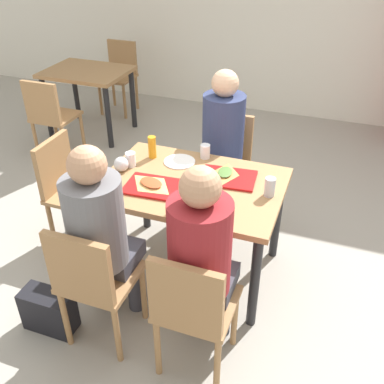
# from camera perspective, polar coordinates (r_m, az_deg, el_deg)

# --- Properties ---
(ground_plane) EXTENTS (10.00, 10.00, 0.02)m
(ground_plane) POSITION_cam_1_polar(r_m,az_deg,el_deg) (3.30, -0.00, -9.88)
(ground_plane) COLOR #9E998E
(main_table) EXTENTS (1.17, 0.82, 0.74)m
(main_table) POSITION_cam_1_polar(r_m,az_deg,el_deg) (2.89, -0.00, -0.37)
(main_table) COLOR #9E7247
(main_table) RESTS_ON ground_plane
(chair_near_left) EXTENTS (0.40, 0.40, 0.86)m
(chair_near_left) POSITION_cam_1_polar(r_m,az_deg,el_deg) (2.53, -12.76, -10.92)
(chair_near_left) COLOR #9E7247
(chair_near_left) RESTS_ON ground_plane
(chair_near_right) EXTENTS (0.40, 0.40, 0.86)m
(chair_near_right) POSITION_cam_1_polar(r_m,az_deg,el_deg) (2.33, 0.04, -14.64)
(chair_near_right) COLOR #9E7247
(chair_near_right) RESTS_ON ground_plane
(chair_far_side) EXTENTS (0.40, 0.40, 0.86)m
(chair_far_side) POSITION_cam_1_polar(r_m,az_deg,el_deg) (3.61, 4.35, 4.34)
(chair_far_side) COLOR #9E7247
(chair_far_side) RESTS_ON ground_plane
(chair_left_end) EXTENTS (0.40, 0.40, 0.86)m
(chair_left_end) POSITION_cam_1_polar(r_m,az_deg,el_deg) (3.37, -15.66, 0.86)
(chair_left_end) COLOR #9E7247
(chair_left_end) RESTS_ON ground_plane
(person_in_red) EXTENTS (0.32, 0.42, 1.27)m
(person_in_red) POSITION_cam_1_polar(r_m,az_deg,el_deg) (2.46, -11.78, -4.69)
(person_in_red) COLOR #383842
(person_in_red) RESTS_ON ground_plane
(person_in_brown_jacket) EXTENTS (0.32, 0.42, 1.27)m
(person_in_brown_jacket) POSITION_cam_1_polar(r_m,az_deg,el_deg) (2.25, 1.28, -7.92)
(person_in_brown_jacket) COLOR #383842
(person_in_brown_jacket) RESTS_ON ground_plane
(person_far_side) EXTENTS (0.32, 0.42, 1.27)m
(person_far_side) POSITION_cam_1_polar(r_m,az_deg,el_deg) (3.38, 3.85, 6.95)
(person_far_side) COLOR #383842
(person_far_side) RESTS_ON ground_plane
(tray_red_near) EXTENTS (0.38, 0.28, 0.02)m
(tray_red_near) POSITION_cam_1_polar(r_m,az_deg,el_deg) (2.80, -4.97, 0.69)
(tray_red_near) COLOR #B21414
(tray_red_near) RESTS_ON main_table
(tray_red_far) EXTENTS (0.38, 0.29, 0.02)m
(tray_red_far) POSITION_cam_1_polar(r_m,az_deg,el_deg) (2.89, 4.67, 1.85)
(tray_red_far) COLOR #B21414
(tray_red_far) RESTS_ON main_table
(paper_plate_center) EXTENTS (0.22, 0.22, 0.01)m
(paper_plate_center) POSITION_cam_1_polar(r_m,az_deg,el_deg) (3.08, -1.63, 3.97)
(paper_plate_center) COLOR white
(paper_plate_center) RESTS_ON main_table
(paper_plate_near_edge) EXTENTS (0.22, 0.22, 0.01)m
(paper_plate_near_edge) POSITION_cam_1_polar(r_m,az_deg,el_deg) (2.61, 1.92, -1.81)
(paper_plate_near_edge) COLOR white
(paper_plate_near_edge) RESTS_ON main_table
(pizza_slice_a) EXTENTS (0.28, 0.24, 0.02)m
(pizza_slice_a) POSITION_cam_1_polar(r_m,az_deg,el_deg) (2.80, -5.31, 1.12)
(pizza_slice_a) COLOR #DBAD60
(pizza_slice_a) RESTS_ON tray_red_near
(pizza_slice_b) EXTENTS (0.16, 0.23, 0.02)m
(pizza_slice_b) POSITION_cam_1_polar(r_m,az_deg,el_deg) (2.91, 4.32, 2.50)
(pizza_slice_b) COLOR #C68C47
(pizza_slice_b) RESTS_ON tray_red_far
(plastic_cup_a) EXTENTS (0.07, 0.07, 0.10)m
(plastic_cup_a) POSITION_cam_1_polar(r_m,az_deg,el_deg) (3.11, 1.72, 5.29)
(plastic_cup_a) COLOR white
(plastic_cup_a) RESTS_ON main_table
(plastic_cup_b) EXTENTS (0.07, 0.07, 0.10)m
(plastic_cup_b) POSITION_cam_1_polar(r_m,az_deg,el_deg) (2.53, -2.10, -1.79)
(plastic_cup_b) COLOR white
(plastic_cup_b) RESTS_ON main_table
(plastic_cup_c) EXTENTS (0.07, 0.07, 0.10)m
(plastic_cup_c) POSITION_cam_1_polar(r_m,az_deg,el_deg) (3.04, -7.96, 4.21)
(plastic_cup_c) COLOR white
(plastic_cup_c) RESTS_ON main_table
(soda_can) EXTENTS (0.07, 0.07, 0.12)m
(soda_can) POSITION_cam_1_polar(r_m,az_deg,el_deg) (2.72, 10.05, 0.65)
(soda_can) COLOR #B7BCC6
(soda_can) RESTS_ON main_table
(condiment_bottle) EXTENTS (0.06, 0.06, 0.16)m
(condiment_bottle) POSITION_cam_1_polar(r_m,az_deg,el_deg) (3.12, -5.18, 5.80)
(condiment_bottle) COLOR orange
(condiment_bottle) RESTS_ON main_table
(foil_bundle) EXTENTS (0.10, 0.10, 0.10)m
(foil_bundle) POSITION_cam_1_polar(r_m,az_deg,el_deg) (2.99, -9.17, 3.58)
(foil_bundle) COLOR silver
(foil_bundle) RESTS_ON main_table
(handbag) EXTENTS (0.32, 0.16, 0.28)m
(handbag) POSITION_cam_1_polar(r_m,az_deg,el_deg) (2.94, -18.04, -14.39)
(handbag) COLOR black
(handbag) RESTS_ON ground_plane
(background_table) EXTENTS (0.90, 0.70, 0.74)m
(background_table) POSITION_cam_1_polar(r_m,az_deg,el_deg) (5.18, -13.33, 13.80)
(background_table) COLOR #9E7247
(background_table) RESTS_ON ground_plane
(background_chair_near) EXTENTS (0.40, 0.40, 0.86)m
(background_chair_near) POSITION_cam_1_polar(r_m,az_deg,el_deg) (4.66, -17.90, 9.59)
(background_chair_near) COLOR #9E7247
(background_chair_near) RESTS_ON ground_plane
(background_chair_far) EXTENTS (0.40, 0.40, 0.86)m
(background_chair_far) POSITION_cam_1_polar(r_m,az_deg,el_deg) (5.81, -9.32, 15.19)
(background_chair_far) COLOR #9E7247
(background_chair_far) RESTS_ON ground_plane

